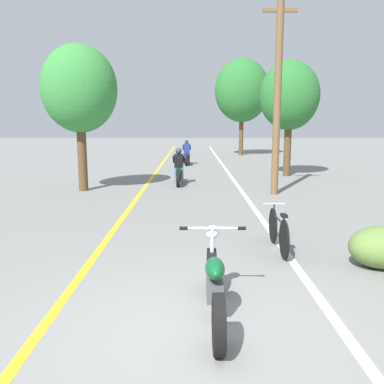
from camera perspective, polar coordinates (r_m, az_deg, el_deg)
ground_plane at (r=4.99m, az=-1.01°, el=-18.92°), size 120.00×120.00×0.00m
lane_stripe_center at (r=16.96m, az=-6.23°, el=1.58°), size 0.14×48.00×0.01m
lane_stripe_edge at (r=16.96m, az=5.68°, el=1.59°), size 0.14×48.00×0.01m
utility_pole at (r=13.85m, az=11.66°, el=13.42°), size 1.10×0.24×6.48m
roadside_tree_right_near at (r=18.84m, az=13.26°, el=12.97°), size 2.63×2.37×5.08m
roadside_tree_right_far at (r=30.58m, az=6.77°, el=13.94°), size 3.95×3.55×6.96m
roadside_tree_left at (r=14.84m, az=-15.81°, el=13.67°), size 2.60×2.34×5.03m
roadside_bush at (r=7.50m, az=24.90°, el=-6.99°), size 1.10×0.88×0.70m
motorcycle_foreground at (r=5.14m, az=2.93°, el=-12.75°), size 0.89×2.19×1.01m
motorcycle_rider_lead at (r=15.94m, az=-2.12°, el=3.05°), size 0.50×2.14×1.42m
motorcycle_rider_far at (r=23.36m, az=-1.01°, el=5.16°), size 0.50×2.03×1.42m
bicycle_parked at (r=7.86m, az=11.77°, el=-5.34°), size 0.44×1.70×0.82m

